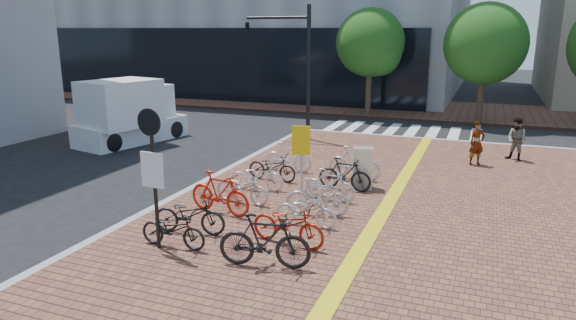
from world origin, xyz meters
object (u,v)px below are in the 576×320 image
at_px(bike_3, 242,188).
at_px(bike_6, 288,157).
at_px(bike_12, 345,174).
at_px(utility_box, 363,168).
at_px(yellow_sign, 301,146).
at_px(bike_9, 306,210).
at_px(bike_1, 189,215).
at_px(pedestrian_b, 517,139).
at_px(bike_8, 288,224).
at_px(bike_5, 272,167).
at_px(bike_4, 257,176).
at_px(bike_11, 330,185).
at_px(bike_13, 354,163).
at_px(bike_2, 220,193).
at_px(bike_10, 317,197).
at_px(pedestrian_a, 477,143).
at_px(box_truck, 129,112).
at_px(notice_sign, 152,162).
at_px(bike_0, 173,229).
at_px(traffic_light_pole, 280,48).
at_px(bike_7, 265,241).

distance_m(bike_3, bike_6, 3.59).
height_order(bike_12, utility_box, utility_box).
bearing_deg(yellow_sign, bike_9, -67.77).
xyz_separation_m(bike_1, pedestrian_b, (7.56, 10.54, 0.33)).
bearing_deg(bike_8, bike_5, 35.27).
distance_m(bike_4, bike_9, 3.27).
height_order(bike_11, utility_box, utility_box).
xyz_separation_m(bike_8, bike_13, (0.11, 5.71, 0.06)).
bearing_deg(bike_2, bike_10, -62.20).
bearing_deg(bike_10, pedestrian_a, -38.90).
relative_size(bike_4, bike_12, 1.00).
distance_m(bike_9, bike_13, 4.51).
xyz_separation_m(pedestrian_a, yellow_sign, (-4.81, -5.25, 0.59)).
height_order(bike_1, bike_6, bike_6).
xyz_separation_m(bike_12, pedestrian_b, (5.01, 5.85, 0.30)).
height_order(bike_8, bike_11, bike_8).
bearing_deg(bike_6, utility_box, -110.57).
bearing_deg(box_truck, pedestrian_b, 7.06).
bearing_deg(bike_8, notice_sign, 124.12).
bearing_deg(bike_0, yellow_sign, -15.55).
bearing_deg(bike_8, bike_1, 104.15).
distance_m(bike_3, bike_11, 2.49).
bearing_deg(bike_6, traffic_light_pole, 23.46).
bearing_deg(bike_10, bike_1, 121.96).
distance_m(bike_4, bike_5, 1.15).
height_order(bike_1, bike_12, bike_12).
distance_m(bike_9, bike_10, 0.85).
distance_m(bike_7, pedestrian_b, 12.64).
bearing_deg(bike_5, pedestrian_b, -47.15).
relative_size(bike_1, bike_7, 0.93).
height_order(bike_1, bike_11, bike_1).
height_order(pedestrian_a, box_truck, box_truck).
xyz_separation_m(bike_2, utility_box, (3.00, 3.60, 0.07)).
bearing_deg(bike_12, bike_4, 115.76).
relative_size(bike_7, bike_8, 1.05).
distance_m(bike_13, utility_box, 1.01).
bearing_deg(bike_9, bike_0, 134.32).
distance_m(bike_8, notice_sign, 3.30).
distance_m(bike_0, bike_9, 3.28).
relative_size(bike_12, box_truck, 0.32).
bearing_deg(utility_box, bike_13, 118.40).
bearing_deg(pedestrian_a, pedestrian_b, 8.34).
distance_m(bike_2, utility_box, 4.69).
height_order(pedestrian_b, utility_box, pedestrian_b).
height_order(bike_13, utility_box, utility_box).
relative_size(bike_6, bike_7, 0.88).
distance_m(yellow_sign, notice_sign, 5.36).
xyz_separation_m(pedestrian_a, notice_sign, (-6.39, -10.33, 1.19)).
distance_m(bike_5, bike_8, 5.16).
bearing_deg(notice_sign, yellow_sign, 72.70).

